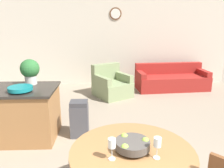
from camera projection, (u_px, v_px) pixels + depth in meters
wall_back at (104, 43)px, 7.01m from camera, size 8.00×0.09×2.70m
dining_table at (132, 165)px, 2.15m from camera, size 1.22×1.22×0.74m
fruit_bowl at (132, 144)px, 2.09m from camera, size 0.34×0.34×0.13m
wine_glass_left at (112, 144)px, 1.93m from camera, size 0.07×0.07×0.21m
wine_glass_right at (157, 143)px, 1.95m from camera, size 0.07×0.07×0.21m
kitchen_island at (24, 113)px, 3.74m from camera, size 1.12×0.91×0.90m
teal_bowl at (20, 89)px, 3.42m from camera, size 0.37×0.37×0.08m
potted_plant at (30, 70)px, 3.80m from camera, size 0.33×0.33×0.44m
trash_bin at (79, 119)px, 3.81m from camera, size 0.31×0.26×0.65m
couch at (171, 80)px, 6.67m from camera, size 2.18×1.04×0.76m
armchair at (111, 86)px, 6.02m from camera, size 1.17×1.19×0.86m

